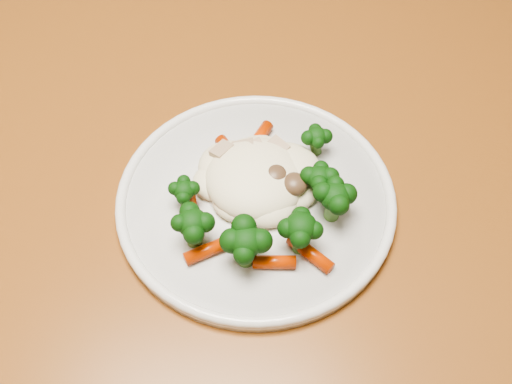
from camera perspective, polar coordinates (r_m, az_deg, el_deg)
The scene contains 3 objects.
dining_table at distance 0.70m, azimuth 8.95°, elevation -6.78°, with size 1.23×0.88×0.75m.
plate at distance 0.60m, azimuth 0.00°, elevation -0.82°, with size 0.26×0.26×0.01m, color white.
meal at distance 0.58m, azimuth 0.66°, elevation 0.07°, with size 0.17×0.18×0.04m.
Camera 1 is at (-0.39, -0.42, 1.25)m, focal length 45.00 mm.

